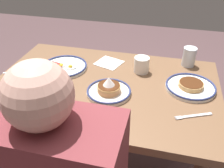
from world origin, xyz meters
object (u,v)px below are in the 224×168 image
object	(u,v)px
plate_near_main	(64,67)
plate_far_companion	(191,86)
fork_near	(193,116)
plate_far_side	(36,100)
coffee_mug	(142,64)
plate_center_pancakes	(109,90)
drinking_glass	(189,58)
butter_knife	(24,71)
paper_napkin	(109,63)

from	to	relation	value
plate_near_main	plate_far_companion	size ratio (longest dim) A/B	1.04
plate_near_main	fork_near	world-z (taller)	plate_near_main
plate_far_side	coffee_mug	world-z (taller)	coffee_mug
plate_center_pancakes	drinking_glass	world-z (taller)	drinking_glass
fork_near	butter_knife	size ratio (longest dim) A/B	0.80
plate_far_companion	drinking_glass	world-z (taller)	drinking_glass
plate_far_side	plate_center_pancakes	bearing A→B (deg)	-154.19
butter_knife	plate_far_companion	bearing A→B (deg)	-177.14
plate_center_pancakes	plate_near_main	bearing A→B (deg)	-30.19
fork_near	plate_near_main	bearing A→B (deg)	-20.18
coffee_mug	plate_far_companion	bearing A→B (deg)	157.02
plate_center_pancakes	plate_far_companion	size ratio (longest dim) A/B	0.88
plate_far_side	butter_knife	bearing A→B (deg)	-48.95
coffee_mug	butter_knife	distance (m)	0.71
plate_center_pancakes	butter_knife	size ratio (longest dim) A/B	1.08
plate_far_side	butter_knife	size ratio (longest dim) A/B	0.99
drinking_glass	plate_center_pancakes	bearing A→B (deg)	45.86
fork_near	paper_napkin	bearing A→B (deg)	-38.78
plate_near_main	coffee_mug	size ratio (longest dim) A/B	2.35
paper_napkin	plate_far_side	bearing A→B (deg)	62.84
drinking_glass	butter_knife	size ratio (longest dim) A/B	0.54
plate_far_side	drinking_glass	bearing A→B (deg)	-141.89
plate_center_pancakes	fork_near	xyz separation A→B (m)	(-0.42, 0.08, -0.02)
plate_far_side	fork_near	distance (m)	0.75
plate_center_pancakes	plate_far_side	bearing A→B (deg)	25.81
paper_napkin	butter_knife	size ratio (longest dim) A/B	0.70
plate_center_pancakes	drinking_glass	size ratio (longest dim) A/B	1.99
plate_far_companion	butter_knife	xyz separation A→B (m)	(0.96, 0.05, -0.01)
paper_napkin	plate_far_companion	bearing A→B (deg)	160.61
plate_near_main	coffee_mug	distance (m)	0.47
coffee_mug	paper_napkin	size ratio (longest dim) A/B	0.78
plate_far_companion	coffee_mug	xyz separation A→B (m)	(0.28, -0.12, 0.03)
plate_far_companion	plate_center_pancakes	bearing A→B (deg)	19.59
plate_far_companion	plate_far_side	distance (m)	0.80
plate_center_pancakes	butter_knife	distance (m)	0.56
plate_near_main	drinking_glass	distance (m)	0.76
plate_far_companion	butter_knife	size ratio (longest dim) A/B	1.23
drinking_glass	paper_napkin	size ratio (longest dim) A/B	0.78
plate_far_side	paper_napkin	bearing A→B (deg)	-117.16
drinking_glass	fork_near	distance (m)	0.50
plate_center_pancakes	fork_near	world-z (taller)	plate_center_pancakes
plate_far_side	coffee_mug	distance (m)	0.63
plate_far_side	drinking_glass	distance (m)	0.93
fork_near	butter_knife	xyz separation A→B (m)	(0.97, -0.18, -0.00)
fork_near	coffee_mug	bearing A→B (deg)	-50.33
plate_near_main	plate_far_companion	world-z (taller)	plate_far_companion
plate_center_pancakes	paper_napkin	bearing A→B (deg)	-75.62
plate_center_pancakes	coffee_mug	bearing A→B (deg)	-116.34
plate_center_pancakes	fork_near	size ratio (longest dim) A/B	1.35
plate_far_side	butter_knife	world-z (taller)	plate_far_side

